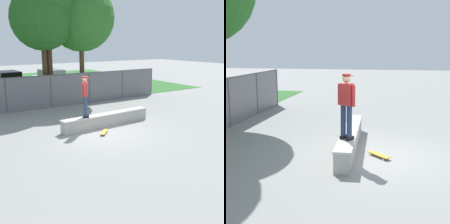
{
  "view_description": "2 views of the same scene",
  "coord_description": "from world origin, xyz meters",
  "views": [
    {
      "loc": [
        -6.47,
        -10.42,
        3.94
      ],
      "look_at": [
        0.57,
        0.26,
        0.82
      ],
      "focal_mm": 46.65,
      "sensor_mm": 36.0,
      "label": 1
    },
    {
      "loc": [
        -9.27,
        -0.57,
        3.12
      ],
      "look_at": [
        0.54,
        1.25,
        1.19
      ],
      "focal_mm": 52.61,
      "sensor_mm": 36.0,
      "label": 2
    }
  ],
  "objects": [
    {
      "name": "concrete_ledge",
      "position": [
        0.69,
        0.88,
        0.31
      ],
      "size": [
        4.73,
        0.74,
        0.61
      ],
      "color": "#A8A59E",
      "rests_on": "ground"
    },
    {
      "name": "skateboarder",
      "position": [
        -0.48,
        0.83,
        1.64
      ],
      "size": [
        0.41,
        0.53,
        1.84
      ],
      "color": "black",
      "rests_on": "concrete_ledge"
    },
    {
      "name": "ground_plane",
      "position": [
        0.0,
        0.0,
        0.0
      ],
      "size": [
        80.0,
        80.0,
        0.0
      ],
      "primitive_type": "plane",
      "color": "gray"
    },
    {
      "name": "skateboard",
      "position": [
        -0.05,
        -0.07,
        0.07
      ],
      "size": [
        0.7,
        0.71,
        0.09
      ],
      "color": "gold",
      "rests_on": "ground"
    }
  ]
}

